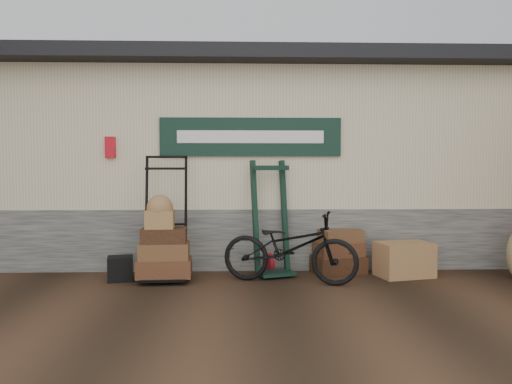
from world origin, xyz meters
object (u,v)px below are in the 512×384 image
porter_trolley (166,216)px  black_trunk (120,269)px  wicker_hamper (404,259)px  green_barrow (271,218)px  suitcase_stack (339,251)px  bicycle (290,243)px

porter_trolley → black_trunk: 0.92m
porter_trolley → wicker_hamper: size_ratio=2.35×
green_barrow → suitcase_stack: green_barrow is taller
suitcase_stack → bicycle: (-0.76, -0.58, 0.21)m
bicycle → black_trunk: bearing=101.8°
suitcase_stack → bicycle: bicycle is taller
suitcase_stack → wicker_hamper: (0.86, -0.26, -0.08)m
suitcase_stack → black_trunk: suitcase_stack is taller
wicker_hamper → black_trunk: wicker_hamper is taller
black_trunk → bicycle: 2.28m
suitcase_stack → bicycle: size_ratio=0.40×
wicker_hamper → black_trunk: (-3.88, -0.14, -0.07)m
porter_trolley → suitcase_stack: bearing=4.4°
black_trunk → wicker_hamper: bearing=2.0°
green_barrow → suitcase_stack: 1.09m
porter_trolley → bicycle: size_ratio=0.95×
wicker_hamper → porter_trolley: bearing=-179.4°
green_barrow → wicker_hamper: (1.84, -0.18, -0.57)m
porter_trolley → green_barrow: bearing=5.7°
wicker_hamper → black_trunk: bearing=-178.0°
bicycle → wicker_hamper: bearing=-62.2°
bicycle → green_barrow: bearing=39.3°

